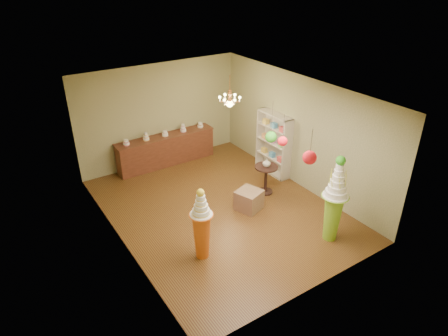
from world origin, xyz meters
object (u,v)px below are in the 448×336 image
pedestal_green (334,207)px  round_table (266,176)px  pedestal_orange (202,230)px  sideboard (166,149)px

pedestal_green → round_table: size_ratio=2.55×
pedestal_orange → round_table: (2.71, 1.30, -0.16)m
pedestal_green → pedestal_orange: size_ratio=1.26×
pedestal_orange → sideboard: (1.26, 4.26, -0.18)m
pedestal_green → sideboard: size_ratio=0.67×
pedestal_orange → sideboard: size_ratio=0.54×
pedestal_orange → round_table: pedestal_orange is taller
sideboard → round_table: bearing=-63.9°
sideboard → round_table: size_ratio=3.78×
pedestal_orange → pedestal_green: bearing=-21.2°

